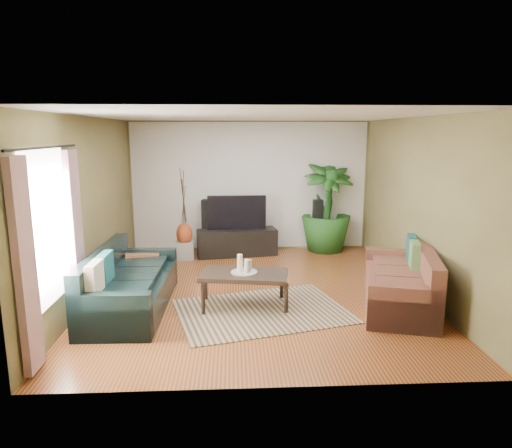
{
  "coord_description": "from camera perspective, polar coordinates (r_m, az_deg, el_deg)",
  "views": [
    {
      "loc": [
        -0.36,
        -6.81,
        2.47
      ],
      "look_at": [
        0.0,
        0.2,
        1.05
      ],
      "focal_mm": 32.0,
      "sensor_mm": 36.0,
      "label": 1
    }
  ],
  "objects": [
    {
      "name": "vase",
      "position": [
        9.07,
        -8.94,
        -1.24
      ],
      "size": [
        0.32,
        0.32,
        0.44
      ],
      "primitive_type": "ellipsoid",
      "color": "maroon",
      "rests_on": "pedestal"
    },
    {
      "name": "ceiling",
      "position": [
        6.83,
        0.09,
        13.36
      ],
      "size": [
        5.5,
        5.5,
        0.0
      ],
      "primitive_type": "plane",
      "rotation": [
        3.14,
        0.0,
        0.0
      ],
      "color": "white",
      "rests_on": "ground"
    },
    {
      "name": "wall_back",
      "position": [
        9.64,
        -0.79,
        4.75
      ],
      "size": [
        5.0,
        0.0,
        5.0
      ],
      "primitive_type": "plane",
      "rotation": [
        1.57,
        0.0,
        0.0
      ],
      "color": "olive",
      "rests_on": "ground"
    },
    {
      "name": "tv_stand",
      "position": [
        9.29,
        -2.39,
        -2.3
      ],
      "size": [
        1.66,
        0.72,
        0.53
      ],
      "primitive_type": "cube",
      "rotation": [
        0.0,
        0.0,
        0.15
      ],
      "color": "black",
      "rests_on": "floor"
    },
    {
      "name": "pedestal",
      "position": [
        9.15,
        -8.87,
        -3.26
      ],
      "size": [
        0.37,
        0.37,
        0.35
      ],
      "primitive_type": "cube",
      "rotation": [
        0.0,
        0.0,
        0.06
      ],
      "color": "#979794",
      "rests_on": "floor"
    },
    {
      "name": "television",
      "position": [
        9.18,
        -2.42,
        1.45
      ],
      "size": [
        1.17,
        0.06,
        0.69
      ],
      "primitive_type": "cube",
      "color": "black",
      "rests_on": "tv_stand"
    },
    {
      "name": "curtain_rod",
      "position": [
        5.61,
        -24.88,
        8.66
      ],
      "size": [
        0.03,
        1.9,
        0.03
      ],
      "primitive_type": "cylinder",
      "rotation": [
        1.57,
        0.0,
        0.0
      ],
      "color": "black",
      "rests_on": "ground"
    },
    {
      "name": "side_table",
      "position": [
        7.78,
        -14.0,
        -5.29
      ],
      "size": [
        0.63,
        0.63,
        0.56
      ],
      "primitive_type": "cube",
      "rotation": [
        0.0,
        0.0,
        0.23
      ],
      "color": "brown",
      "rests_on": "floor"
    },
    {
      "name": "window_pane",
      "position": [
        5.73,
        -24.59,
        -0.38
      ],
      "size": [
        0.0,
        1.8,
        1.8
      ],
      "primitive_type": "plane",
      "rotation": [
        1.57,
        0.0,
        1.57
      ],
      "color": "white",
      "rests_on": "ground"
    },
    {
      "name": "area_rug",
      "position": [
        6.51,
        0.75,
        -10.8
      ],
      "size": [
        2.65,
        2.17,
        0.01
      ],
      "primitive_type": "cube",
      "rotation": [
        0.0,
        0.0,
        0.26
      ],
      "color": "tan",
      "rests_on": "floor"
    },
    {
      "name": "curtain_far",
      "position": [
        6.45,
        -21.59,
        -1.19
      ],
      "size": [
        0.08,
        0.35,
        2.2
      ],
      "primitive_type": "cube",
      "color": "gray",
      "rests_on": "ground"
    },
    {
      "name": "floor",
      "position": [
        7.26,
        0.08,
        -8.47
      ],
      "size": [
        5.5,
        5.5,
        0.0
      ],
      "primitive_type": "plane",
      "color": "brown",
      "rests_on": "ground"
    },
    {
      "name": "curtain_near",
      "position": [
        5.09,
        -26.89,
        -4.85
      ],
      "size": [
        0.08,
        0.35,
        2.2
      ],
      "primitive_type": "cube",
      "color": "gray",
      "rests_on": "ground"
    },
    {
      "name": "wall_front",
      "position": [
        4.23,
        2.07,
        -3.91
      ],
      "size": [
        5.0,
        0.0,
        5.0
      ],
      "primitive_type": "plane",
      "rotation": [
        -1.57,
        0.0,
        0.0
      ],
      "color": "olive",
      "rests_on": "ground"
    },
    {
      "name": "sofa_left",
      "position": [
        6.72,
        -15.35,
        -6.71
      ],
      "size": [
        1.02,
        2.28,
        0.85
      ],
      "primitive_type": "cube",
      "rotation": [
        0.0,
        0.0,
        1.55
      ],
      "color": "black",
      "rests_on": "floor"
    },
    {
      "name": "coffee_table",
      "position": [
        6.61,
        -1.48,
        -8.18
      ],
      "size": [
        1.32,
        0.86,
        0.5
      ],
      "primitive_type": "cube",
      "rotation": [
        0.0,
        0.0,
        -0.16
      ],
      "color": "black",
      "rests_on": "floor"
    },
    {
      "name": "candle_tray",
      "position": [
        6.53,
        -1.49,
        -6.04
      ],
      "size": [
        0.38,
        0.38,
        0.02
      ],
      "primitive_type": "cylinder",
      "color": "#9A9B95",
      "rests_on": "coffee_table"
    },
    {
      "name": "candle_short",
      "position": [
        6.57,
        -0.89,
        -5.16
      ],
      "size": [
        0.08,
        0.08,
        0.16
      ],
      "primitive_type": "cylinder",
      "color": "beige",
      "rests_on": "candle_tray"
    },
    {
      "name": "backwall_panel",
      "position": [
        9.63,
        -0.78,
        4.74
      ],
      "size": [
        4.9,
        0.0,
        4.9
      ],
      "primitive_type": "plane",
      "rotation": [
        1.57,
        0.0,
        0.0
      ],
      "color": "white",
      "rests_on": "ground"
    },
    {
      "name": "sofa_right",
      "position": [
        6.9,
        17.46,
        -6.35
      ],
      "size": [
        1.42,
        2.19,
        0.85
      ],
      "primitive_type": "cube",
      "rotation": [
        0.0,
        0.0,
        -1.84
      ],
      "color": "brown",
      "rests_on": "floor"
    },
    {
      "name": "plant_pot",
      "position": [
        9.8,
        8.67,
        -2.5
      ],
      "size": [
        0.34,
        0.34,
        0.27
      ],
      "primitive_type": "cylinder",
      "color": "black",
      "rests_on": "floor"
    },
    {
      "name": "candle_mid",
      "position": [
        6.46,
        -1.13,
        -5.27
      ],
      "size": [
        0.08,
        0.08,
        0.19
      ],
      "primitive_type": "cylinder",
      "color": "beige",
      "rests_on": "candle_tray"
    },
    {
      "name": "potted_plant",
      "position": [
        9.64,
        8.81,
        2.1
      ],
      "size": [
        1.18,
        1.18,
        1.86
      ],
      "primitive_type": "imported",
      "rotation": [
        0.0,
        0.0,
        0.14
      ],
      "color": "#1A4918",
      "rests_on": "floor"
    },
    {
      "name": "wall_right",
      "position": [
        7.47,
        19.61,
        2.15
      ],
      "size": [
        0.0,
        5.5,
        5.5
      ],
      "primitive_type": "plane",
      "rotation": [
        1.57,
        0.0,
        -1.57
      ],
      "color": "olive",
      "rests_on": "ground"
    },
    {
      "name": "wall_left",
      "position": [
        7.23,
        -20.13,
        1.82
      ],
      "size": [
        0.0,
        5.5,
        5.5
      ],
      "primitive_type": "plane",
      "rotation": [
        1.57,
        0.0,
        1.57
      ],
      "color": "olive",
      "rests_on": "ground"
    },
    {
      "name": "speaker_right",
      "position": [
        9.68,
        7.68,
        -0.18
      ],
      "size": [
        0.2,
        0.22,
        1.08
      ],
      "primitive_type": "cube",
      "rotation": [
        0.0,
        0.0,
        -0.01
      ],
      "color": "black",
      "rests_on": "floor"
    },
    {
      "name": "candle_tall",
      "position": [
        6.52,
        -2.03,
        -4.87
      ],
      "size": [
        0.08,
        0.08,
        0.24
      ],
      "primitive_type": "cylinder",
      "color": "white",
      "rests_on": "candle_tray"
    },
    {
      "name": "speaker_left",
      "position": [
        9.52,
        -6.06,
        -0.24
      ],
      "size": [
        0.24,
        0.26,
        1.11
      ],
      "primitive_type": "cube",
      "rotation": [
        0.0,
        0.0,
        -0.21
      ],
      "color": "black",
      "rests_on": "floor"
    }
  ]
}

